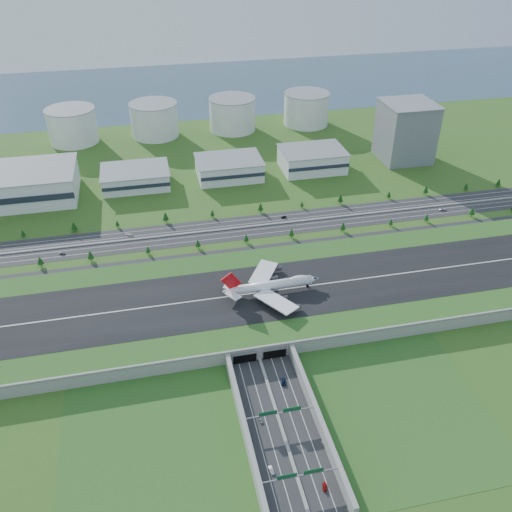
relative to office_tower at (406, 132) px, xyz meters
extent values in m
plane|color=#214A17|center=(-200.00, -195.00, -27.50)|extent=(1200.00, 1200.00, 0.00)
cube|color=gray|center=(-200.00, -195.00, -23.50)|extent=(520.00, 100.00, 8.00)
cube|color=#26591E|center=(-200.00, -195.00, -19.42)|extent=(520.00, 100.00, 0.16)
cube|color=black|center=(-200.00, -195.00, -19.28)|extent=(520.00, 58.00, 0.12)
cube|color=silver|center=(-200.00, -195.00, -19.20)|extent=(520.00, 0.90, 0.02)
cube|color=gray|center=(-200.00, -244.40, -18.90)|extent=(520.00, 1.20, 1.20)
cube|color=#28282B|center=(-200.00, -305.00, -27.44)|extent=(34.00, 120.00, 0.12)
cube|color=gray|center=(-200.00, -305.00, -27.05)|extent=(1.60, 120.00, 0.90)
cube|color=gray|center=(-218.20, -295.00, -23.50)|extent=(2.40, 100.00, 8.00)
cube|color=gray|center=(-181.80, -295.00, -23.50)|extent=(2.40, 100.00, 8.00)
cube|color=black|center=(-208.50, -245.20, -24.30)|extent=(13.00, 1.20, 6.00)
cube|color=black|center=(-191.50, -245.20, -24.30)|extent=(13.00, 1.20, 6.00)
cylinder|color=gray|center=(-219.00, -290.00, -24.00)|extent=(0.70, 0.70, 7.00)
cylinder|color=gray|center=(-181.00, -290.00, -24.00)|extent=(0.70, 0.70, 7.00)
cube|color=gray|center=(-200.00, -290.00, -20.30)|extent=(38.00, 0.50, 0.50)
cube|color=#0C4C23|center=(-206.00, -290.10, -18.90)|extent=(9.00, 0.30, 2.40)
cube|color=#0C4C23|center=(-194.00, -290.10, -18.90)|extent=(9.00, 0.30, 2.40)
cylinder|color=gray|center=(-219.00, -325.00, -24.00)|extent=(0.70, 0.70, 7.00)
cylinder|color=gray|center=(-181.00, -325.00, -24.00)|extent=(0.70, 0.70, 7.00)
cube|color=gray|center=(-200.00, -325.00, -20.30)|extent=(38.00, 0.50, 0.50)
cube|color=#0C4C23|center=(-206.00, -325.10, -18.90)|extent=(9.00, 0.30, 2.40)
cube|color=#0C4C23|center=(-194.00, -325.10, -18.90)|extent=(9.00, 0.30, 2.40)
cube|color=#28282B|center=(-200.00, -100.00, -27.44)|extent=(560.00, 36.00, 0.12)
cylinder|color=#3D2819|center=(-329.78, -122.00, -26.13)|extent=(0.50, 0.50, 2.75)
cone|color=black|center=(-329.78, -122.00, -22.61)|extent=(4.28, 4.28, 5.50)
cylinder|color=#3D2819|center=(-295.76, -122.00, -26.11)|extent=(0.50, 0.50, 2.77)
cone|color=black|center=(-295.76, -122.00, -22.57)|extent=(4.31, 4.31, 5.55)
cylinder|color=#3D2819|center=(-255.48, -122.00, -26.41)|extent=(0.50, 0.50, 2.18)
cone|color=black|center=(-255.48, -122.00, -23.62)|extent=(3.39, 3.39, 4.36)
cylinder|color=#3D2819|center=(-219.04, -122.00, -26.26)|extent=(0.50, 0.50, 2.49)
cone|color=black|center=(-219.04, -122.00, -23.08)|extent=(3.87, 3.87, 4.97)
cylinder|color=#3D2819|center=(-182.70, -122.00, -26.29)|extent=(0.50, 0.50, 2.42)
cone|color=black|center=(-182.70, -122.00, -23.20)|extent=(3.77, 3.77, 4.84)
cylinder|color=#3D2819|center=(-147.51, -122.00, -26.21)|extent=(0.50, 0.50, 2.59)
cone|color=black|center=(-147.51, -122.00, -22.90)|extent=(4.02, 4.02, 5.17)
cylinder|color=#3D2819|center=(-106.21, -122.00, -26.13)|extent=(0.50, 0.50, 2.74)
cone|color=black|center=(-106.21, -122.00, -22.63)|extent=(4.26, 4.26, 5.48)
cylinder|color=#3D2819|center=(-66.34, -122.00, -26.44)|extent=(0.50, 0.50, 2.13)
cone|color=black|center=(-66.34, -122.00, -23.71)|extent=(3.31, 3.31, 4.26)
cylinder|color=#3D2819|center=(-35.80, -122.00, -26.34)|extent=(0.50, 0.50, 2.31)
cone|color=black|center=(-35.80, -122.00, -23.39)|extent=(3.60, 3.60, 4.63)
cylinder|color=#3D2819|center=(4.05, -122.00, -26.03)|extent=(0.50, 0.50, 2.95)
cone|color=black|center=(4.05, -122.00, -22.26)|extent=(4.59, 4.59, 5.90)
cylinder|color=#3D2819|center=(41.61, -122.00, -26.31)|extent=(0.50, 0.50, 2.37)
cylinder|color=#3D2819|center=(-347.38, -78.00, -26.48)|extent=(0.50, 0.50, 2.05)
cone|color=black|center=(-347.38, -78.00, -23.86)|extent=(3.19, 3.19, 4.10)
cylinder|color=#3D2819|center=(-309.60, -78.00, -26.03)|extent=(0.50, 0.50, 2.94)
cone|color=black|center=(-309.60, -78.00, -22.27)|extent=(4.58, 4.58, 5.88)
cylinder|color=#3D2819|center=(-277.04, -78.00, -26.50)|extent=(0.50, 0.50, 2.00)
cone|color=black|center=(-277.04, -78.00, -23.95)|extent=(3.10, 3.10, 3.99)
cylinder|color=#3D2819|center=(-239.25, -78.00, -26.00)|extent=(0.50, 0.50, 3.00)
cone|color=black|center=(-239.25, -78.00, -22.17)|extent=(4.67, 4.67, 6.00)
cylinder|color=#3D2819|center=(-201.76, -78.00, -26.39)|extent=(0.50, 0.50, 2.21)
cone|color=black|center=(-201.76, -78.00, -23.57)|extent=(3.44, 3.44, 4.42)
cylinder|color=#3D2819|center=(-161.75, -78.00, -26.08)|extent=(0.50, 0.50, 2.83)
cone|color=black|center=(-161.75, -78.00, -22.47)|extent=(4.40, 4.40, 5.66)
cylinder|color=#3D2819|center=(-126.28, -78.00, -26.51)|extent=(0.50, 0.50, 1.99)
cone|color=black|center=(-126.28, -78.00, -23.97)|extent=(3.09, 3.09, 3.97)
cylinder|color=#3D2819|center=(-92.58, -78.00, -26.00)|extent=(0.50, 0.50, 3.01)
cone|color=black|center=(-92.58, -78.00, -22.15)|extent=(4.68, 4.68, 6.02)
cylinder|color=#3D2819|center=(-48.48, -78.00, -26.35)|extent=(0.50, 0.50, 2.29)
cone|color=black|center=(-48.48, -78.00, -23.43)|extent=(3.56, 3.56, 4.58)
cylinder|color=#3D2819|center=(-14.17, -78.00, -26.07)|extent=(0.50, 0.50, 2.86)
cone|color=black|center=(-14.17, -78.00, -22.42)|extent=(4.45, 4.45, 5.72)
cylinder|color=#3D2819|center=(24.69, -78.00, -26.33)|extent=(0.50, 0.50, 2.34)
cone|color=black|center=(24.69, -78.00, -23.34)|extent=(3.64, 3.64, 4.69)
cylinder|color=#3D2819|center=(56.54, -78.00, -26.17)|extent=(0.50, 0.50, 2.67)
cone|color=black|center=(56.54, -78.00, -22.76)|extent=(4.15, 4.15, 5.33)
cube|color=silver|center=(-370.00, -10.00, -15.00)|extent=(120.00, 60.00, 25.00)
cube|color=silver|center=(-260.00, -5.00, -20.00)|extent=(58.00, 42.00, 15.00)
cube|color=silver|center=(-175.00, -5.00, -19.00)|extent=(58.00, 42.00, 17.00)
cube|color=silver|center=(-95.00, -5.00, -18.00)|extent=(58.00, 42.00, 19.00)
cube|color=slate|center=(0.00, 0.00, 0.00)|extent=(46.00, 46.00, 55.00)
cylinder|color=silver|center=(-320.00, 115.00, -10.00)|extent=(50.00, 50.00, 35.00)
cylinder|color=silver|center=(-235.00, 115.00, -10.00)|extent=(50.00, 50.00, 35.00)
cylinder|color=silver|center=(-150.00, 115.00, -10.00)|extent=(50.00, 50.00, 35.00)
cylinder|color=silver|center=(-65.00, 115.00, -10.00)|extent=(50.00, 50.00, 35.00)
cube|color=#365268|center=(-200.00, 285.00, -27.47)|extent=(1200.00, 260.00, 0.06)
cylinder|color=white|center=(-180.85, -196.04, -13.97)|extent=(50.84, 7.04, 5.80)
cone|color=white|center=(-153.69, -195.37, -13.97)|extent=(7.39, 5.97, 5.80)
cone|color=white|center=(-208.00, -196.71, -13.61)|extent=(9.20, 6.02, 5.80)
ellipsoid|color=white|center=(-163.61, -195.61, -11.88)|extent=(12.46, 4.82, 3.56)
cube|color=white|center=(-182.28, -211.47, -14.87)|extent=(24.81, 29.17, 1.43)
cube|color=white|center=(-183.04, -180.69, -14.87)|extent=(23.98, 29.39, 1.43)
cylinder|color=#38383D|center=(-176.26, -206.79, -16.87)|extent=(4.77, 2.83, 2.72)
cylinder|color=#38383D|center=(-170.74, -216.62, -16.87)|extent=(4.77, 2.83, 2.72)
cylinder|color=#38383D|center=(-176.80, -185.07, -16.87)|extent=(4.77, 2.83, 2.72)
cylinder|color=#38383D|center=(-171.77, -174.98, -16.87)|extent=(4.77, 2.83, 2.72)
cube|color=white|center=(-206.95, -202.57, -12.88)|extent=(9.83, 11.33, 0.54)
cube|color=white|center=(-207.24, -190.80, -12.88)|extent=(9.54, 11.35, 0.54)
cube|color=red|center=(-207.10, -196.68, -6.72)|extent=(12.92, 1.13, 13.58)
cylinder|color=black|center=(-157.45, -195.46, -18.72)|extent=(1.72, 0.63, 1.72)
cylinder|color=black|center=(-184.40, -199.02, -18.72)|extent=(1.72, 0.63, 1.72)
cylinder|color=black|center=(-184.54, -193.23, -18.72)|extent=(1.72, 0.63, 1.72)
cylinder|color=black|center=(-189.83, -199.16, -18.72)|extent=(1.72, 0.63, 1.72)
cylinder|color=black|center=(-189.97, -193.36, -18.72)|extent=(1.72, 0.63, 1.72)
imported|color=#A4A5A9|center=(-208.96, -287.06, -26.71)|extent=(2.17, 4.16, 1.35)
imported|color=white|center=(-210.50, -315.45, -26.64)|extent=(2.23, 4.69, 1.49)
imported|color=#0C1E40|center=(-191.51, -264.75, -26.63)|extent=(3.35, 5.75, 1.51)
imported|color=maroon|center=(-189.47, -328.36, -26.70)|extent=(3.06, 5.00, 1.35)
imported|color=slate|center=(-316.63, -109.36, -26.62)|extent=(4.82, 3.44, 1.53)
imported|color=black|center=(-145.61, -91.71, -26.65)|extent=(4.68, 3.14, 1.46)
imported|color=#BABABF|center=(-13.35, -107.74, -26.61)|extent=(5.98, 3.67, 1.55)
imported|color=silver|center=(-268.61, -92.93, -26.62)|extent=(5.64, 4.02, 1.52)
camera|label=1|loc=(-249.33, -460.65, 188.53)|focal=38.00mm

